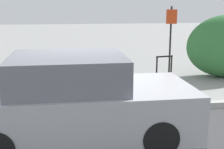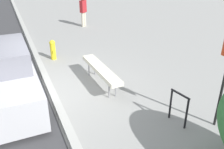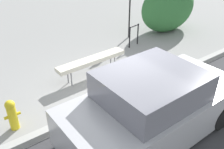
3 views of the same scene
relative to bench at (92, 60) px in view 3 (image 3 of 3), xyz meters
name	(u,v)px [view 3 (image 3 of 3)]	position (x,y,z in m)	size (l,w,h in m)	color
ground_plane	(123,99)	(0.00, -1.52, -0.53)	(60.00, 60.00, 0.00)	gray
curb	(123,97)	(0.00, -1.52, -0.46)	(60.00, 0.20, 0.13)	#A8A8A3
bench	(92,60)	(0.00, 0.00, 0.00)	(2.29, 0.45, 0.60)	gray
bike_rack	(134,33)	(2.53, 0.98, -0.03)	(0.55, 0.15, 0.83)	black
sign_post	(130,4)	(2.95, 1.75, 0.86)	(0.36, 0.08, 2.30)	black
fire_hydrant	(12,114)	(-2.70, -0.92, -0.12)	(0.36, 0.22, 0.77)	gold
shrub_hedge	(168,8)	(4.80, 1.37, 0.50)	(2.81, 1.49, 2.05)	#337038
parked_car_near	(153,106)	(-0.28, -2.85, 0.16)	(4.10, 1.92, 1.54)	black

